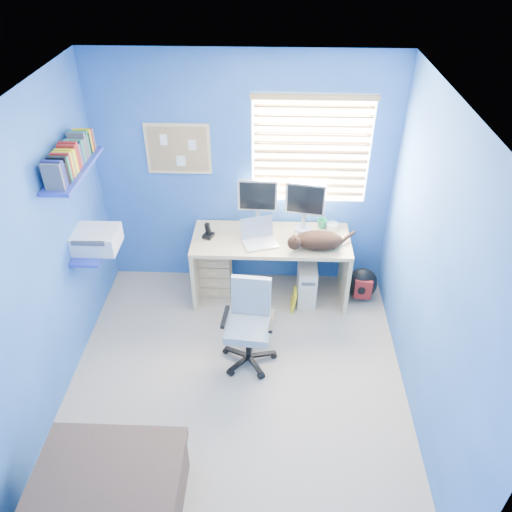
{
  "coord_description": "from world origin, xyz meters",
  "views": [
    {
      "loc": [
        0.29,
        -2.96,
        3.55
      ],
      "look_at": [
        0.15,
        0.65,
        0.95
      ],
      "focal_mm": 35.0,
      "sensor_mm": 36.0,
      "label": 1
    }
  ],
  "objects_px": {
    "desk": "(271,267)",
    "cat": "(319,240)",
    "tower_pc": "(307,281)",
    "office_chair": "(249,333)",
    "laptop": "(260,235)"
  },
  "relations": [
    {
      "from": "laptop",
      "to": "tower_pc",
      "type": "distance_m",
      "value": 0.8
    },
    {
      "from": "desk",
      "to": "office_chair",
      "type": "xyz_separation_m",
      "value": [
        -0.18,
        -0.93,
        -0.06
      ]
    },
    {
      "from": "office_chair",
      "to": "tower_pc",
      "type": "bearing_deg",
      "value": 57.71
    },
    {
      "from": "desk",
      "to": "cat",
      "type": "distance_m",
      "value": 0.67
    },
    {
      "from": "office_chair",
      "to": "laptop",
      "type": "bearing_deg",
      "value": 85.12
    },
    {
      "from": "laptop",
      "to": "office_chair",
      "type": "xyz_separation_m",
      "value": [
        -0.07,
        -0.83,
        -0.54
      ]
    },
    {
      "from": "cat",
      "to": "office_chair",
      "type": "bearing_deg",
      "value": -146.14
    },
    {
      "from": "tower_pc",
      "to": "office_chair",
      "type": "distance_m",
      "value": 1.07
    },
    {
      "from": "cat",
      "to": "office_chair",
      "type": "relative_size",
      "value": 0.58
    },
    {
      "from": "laptop",
      "to": "cat",
      "type": "xyz_separation_m",
      "value": [
        0.58,
        -0.04,
        -0.02
      ]
    },
    {
      "from": "desk",
      "to": "cat",
      "type": "relative_size",
      "value": 3.34
    },
    {
      "from": "laptop",
      "to": "tower_pc",
      "type": "relative_size",
      "value": 0.73
    },
    {
      "from": "tower_pc",
      "to": "laptop",
      "type": "bearing_deg",
      "value": -170.87
    },
    {
      "from": "tower_pc",
      "to": "office_chair",
      "type": "bearing_deg",
      "value": -121.95
    },
    {
      "from": "desk",
      "to": "office_chair",
      "type": "height_order",
      "value": "office_chair"
    }
  ]
}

